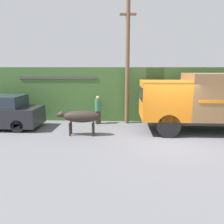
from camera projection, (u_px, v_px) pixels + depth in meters
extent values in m
plane|color=slate|center=(170.00, 141.00, 9.86)|extent=(60.00, 60.00, 0.00)
cube|color=#426B33|center=(154.00, 91.00, 15.47)|extent=(32.00, 5.06, 3.27)
cube|color=#C6B793|center=(65.00, 97.00, 14.64)|extent=(4.40, 2.40, 2.57)
cube|color=#4C4742|center=(64.00, 77.00, 14.37)|extent=(4.70, 2.70, 0.16)
cube|color=#2D2D2D|center=(214.00, 120.00, 11.12)|extent=(6.87, 1.89, 0.18)
cube|color=orange|center=(163.00, 99.00, 11.05)|extent=(2.24, 2.37, 1.85)
cube|color=#232D38|center=(141.00, 93.00, 11.04)|extent=(0.04, 2.01, 0.65)
cylinder|color=black|center=(168.00, 125.00, 10.36)|extent=(1.11, 0.52, 1.11)
ellipsoid|color=#2D231E|center=(81.00, 117.00, 10.50)|extent=(1.80, 0.58, 0.58)
ellipsoid|color=#2D231E|center=(61.00, 115.00, 10.54)|extent=(0.43, 0.25, 0.25)
cone|color=#B7AD93|center=(60.00, 113.00, 10.41)|extent=(0.06, 0.06, 0.11)
cone|color=#B7AD93|center=(61.00, 112.00, 10.61)|extent=(0.06, 0.06, 0.11)
cylinder|color=#2D231E|center=(70.00, 129.00, 10.49)|extent=(0.09, 0.09, 0.64)
cylinder|color=#2D231E|center=(71.00, 128.00, 10.80)|extent=(0.09, 0.09, 0.64)
cylinder|color=#2D231E|center=(93.00, 130.00, 10.44)|extent=(0.09, 0.09, 0.64)
cylinder|color=#2D231E|center=(94.00, 128.00, 10.75)|extent=(0.09, 0.09, 0.64)
cube|color=#232D38|center=(0.00, 101.00, 11.67)|extent=(2.45, 1.68, 0.62)
cylinder|color=black|center=(18.00, 126.00, 11.08)|extent=(0.66, 0.29, 0.66)
cube|color=#38332D|center=(98.00, 117.00, 12.80)|extent=(0.35, 0.30, 0.76)
cylinder|color=#33724C|center=(98.00, 105.00, 12.66)|extent=(0.47, 0.47, 0.66)
sphere|color=tan|center=(98.00, 98.00, 12.57)|extent=(0.22, 0.22, 0.22)
cylinder|color=brown|center=(127.00, 64.00, 12.36)|extent=(0.24, 0.24, 6.92)
cube|color=brown|center=(128.00, 14.00, 11.83)|extent=(0.90, 0.19, 0.10)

